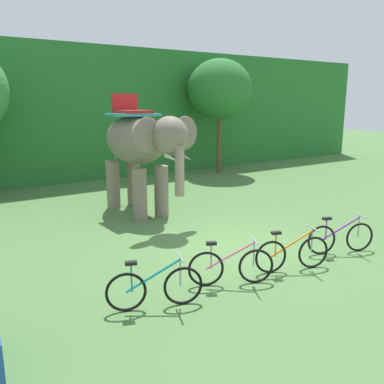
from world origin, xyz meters
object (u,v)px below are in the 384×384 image
object	(u,v)px
bike_teal	(155,287)
bike_purple	(341,237)
bike_pink	(231,266)
tree_far_right	(220,89)
bike_orange	(292,253)
elephant	(140,145)

from	to	relation	value
bike_teal	bike_purple	world-z (taller)	same
bike_teal	bike_pink	xyz separation A→B (m)	(1.69, 0.00, 0.00)
tree_far_right	bike_purple	size ratio (longest dim) A/B	3.45
tree_far_right	bike_pink	size ratio (longest dim) A/B	3.57
tree_far_right	bike_orange	xyz separation A→B (m)	(-6.12, -10.68, -3.72)
bike_teal	bike_purple	distance (m)	4.94
tree_far_right	bike_purple	distance (m)	12.05
tree_far_right	bike_orange	bearing A→B (deg)	-119.84
tree_far_right	elephant	distance (m)	8.58
bike_teal	bike_purple	bearing A→B (deg)	-0.99
bike_pink	elephant	bearing A→B (deg)	81.20
bike_teal	bike_pink	bearing A→B (deg)	0.04
tree_far_right	bike_orange	world-z (taller)	tree_far_right
elephant	bike_orange	size ratio (longest dim) A/B	2.55
bike_teal	tree_far_right	bearing A→B (deg)	48.38
bike_teal	bike_orange	size ratio (longest dim) A/B	0.99
elephant	bike_orange	bearing A→B (deg)	-83.56
elephant	bike_purple	xyz separation A→B (m)	(2.39, -5.68, -1.82)
elephant	bike_teal	world-z (taller)	elephant
bike_orange	bike_pink	bearing A→B (deg)	173.29
bike_teal	bike_purple	size ratio (longest dim) A/B	1.01
elephant	bike_pink	world-z (taller)	elephant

